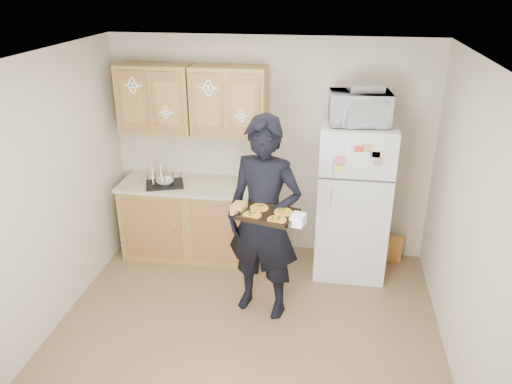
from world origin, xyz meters
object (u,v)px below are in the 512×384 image
at_px(person, 264,220).
at_px(refrigerator, 353,200).
at_px(microwave, 360,108).
at_px(dish_rack, 164,178).
at_px(baking_tray, 268,215).

bearing_deg(person, refrigerator, 61.05).
relative_size(microwave, dish_rack, 1.44).
distance_m(refrigerator, person, 1.23).
xyz_separation_m(person, microwave, (0.83, 0.84, 0.88)).
bearing_deg(dish_rack, refrigerator, 1.06).
relative_size(baking_tray, dish_rack, 1.18).
height_order(refrigerator, microwave, microwave).
xyz_separation_m(refrigerator, microwave, (-0.01, -0.05, 1.01)).
distance_m(baking_tray, dish_rack, 1.76).
relative_size(refrigerator, dish_rack, 4.14).
xyz_separation_m(person, baking_tray, (0.07, -0.29, 0.20)).
distance_m(person, dish_rack, 1.51).
bearing_deg(baking_tray, refrigerator, 71.40).
height_order(refrigerator, person, person).
bearing_deg(dish_rack, baking_tray, -40.87).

